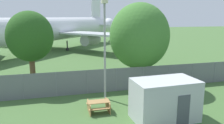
% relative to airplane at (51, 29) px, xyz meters
% --- Properties ---
extents(perimeter_fence, '(56.07, 0.07, 2.07)m').
position_rel_airplane_xyz_m(perimeter_fence, '(2.91, -25.85, -3.04)').
color(perimeter_fence, slate).
rests_on(perimeter_fence, ground).
extents(airplane, '(33.91, 36.25, 12.92)m').
position_rel_airplane_xyz_m(airplane, '(0.00, 0.00, 0.00)').
color(airplane, silver).
rests_on(airplane, ground).
extents(portable_cabin, '(4.08, 2.46, 2.60)m').
position_rel_airplane_xyz_m(portable_cabin, '(6.94, -31.80, -2.77)').
color(portable_cabin, silver).
rests_on(portable_cabin, ground).
extents(picnic_bench_near_cabin, '(1.54, 1.41, 0.76)m').
position_rel_airplane_xyz_m(picnic_bench_near_cabin, '(3.11, -29.65, -3.61)').
color(picnic_bench_near_cabin, '#A37A47').
rests_on(picnic_bench_near_cabin, ground).
extents(tree_near_hangar, '(4.19, 4.19, 7.00)m').
position_rel_airplane_xyz_m(tree_near_hangar, '(-1.71, -22.33, 0.59)').
color(tree_near_hangar, brown).
rests_on(tree_near_hangar, ground).
extents(tree_left_of_cabin, '(5.59, 5.59, 7.76)m').
position_rel_airplane_xyz_m(tree_left_of_cabin, '(8.11, -24.44, 0.59)').
color(tree_left_of_cabin, brown).
rests_on(tree_left_of_cabin, ground).
extents(light_mast, '(0.44, 0.44, 7.77)m').
position_rel_airplane_xyz_m(light_mast, '(4.10, -27.39, 0.68)').
color(light_mast, '#99999E').
rests_on(light_mast, ground).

